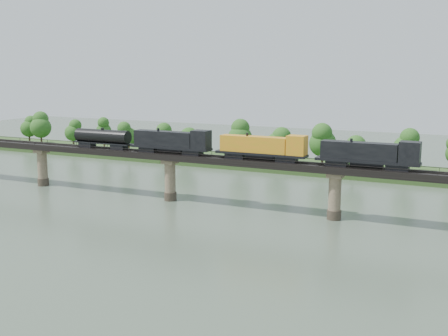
% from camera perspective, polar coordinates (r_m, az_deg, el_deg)
% --- Properties ---
extents(ground, '(400.00, 400.00, 0.00)m').
position_cam_1_polar(ground, '(112.25, -13.39, -6.42)').
color(ground, '#3B4C3B').
rests_on(ground, ground).
extents(far_bank, '(300.00, 24.00, 1.60)m').
position_cam_1_polar(far_bank, '(184.20, 3.35, 0.55)').
color(far_bank, '#28451B').
rests_on(far_bank, ground).
extents(bridge, '(236.00, 30.00, 11.50)m').
position_cam_1_polar(bridge, '(134.84, -5.50, -1.02)').
color(bridge, '#473A2D').
rests_on(bridge, ground).
extents(bridge_superstructure, '(220.00, 4.90, 0.75)m').
position_cam_1_polar(bridge_superstructure, '(133.76, -5.55, 1.64)').
color(bridge_superstructure, black).
rests_on(bridge_superstructure, bridge).
extents(far_treeline, '(289.06, 17.54, 13.60)m').
position_cam_1_polar(far_treeline, '(182.22, 0.45, 3.02)').
color(far_treeline, '#382619').
rests_on(far_treeline, far_bank).
extents(freight_train, '(84.49, 3.29, 5.82)m').
position_cam_1_polar(freight_train, '(126.06, 0.60, 2.31)').
color(freight_train, black).
rests_on(freight_train, bridge).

